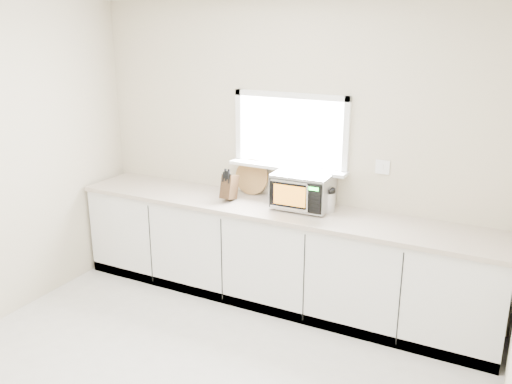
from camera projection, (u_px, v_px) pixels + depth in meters
The scene contains 7 objects.
back_wall at pixel (291, 151), 4.94m from camera, with size 4.00×0.17×2.70m.
cabinets at pixel (276, 256), 4.96m from camera, with size 3.92×0.60×0.88m, color silver.
countertop at pixel (276, 209), 4.82m from camera, with size 3.92×0.64×0.04m, color #BEAC9D.
microwave at pixel (303, 190), 4.74m from camera, with size 0.50×0.42×0.32m.
knife_block at pixel (229, 186), 4.96m from camera, with size 0.10×0.22×0.31m.
cutting_board at pixel (252, 177), 5.14m from camera, with size 0.34×0.34×0.02m, color #A4703F.
coffee_grinder at pixel (328, 200), 4.67m from camera, with size 0.15×0.15×0.21m.
Camera 1 is at (1.92, -2.44, 2.49)m, focal length 38.00 mm.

